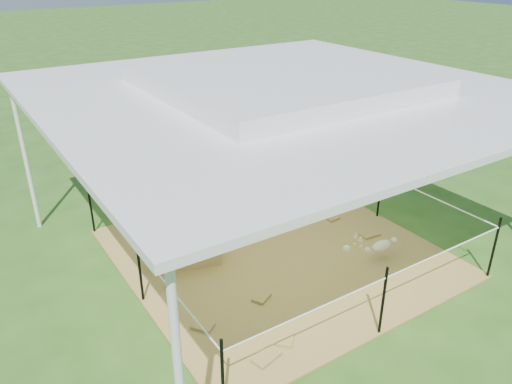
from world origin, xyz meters
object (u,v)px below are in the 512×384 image
picnic_table_near (166,100)px  trash_barrel (246,107)px  distant_person (188,91)px  green_bottle (168,281)px  picnic_table_far (252,84)px  woman (192,205)px  pony (238,208)px  foal (382,244)px  straw_bale (189,250)px

picnic_table_near → trash_barrel: bearing=-90.5°
trash_barrel → distant_person: size_ratio=0.77×
green_bottle → picnic_table_near: bearing=66.3°
picnic_table_far → woman: bearing=-120.6°
pony → picnic_table_near: (1.95, 7.45, -0.07)m
pony → green_bottle: bearing=134.7°
woman → picnic_table_far: size_ratio=0.70×
woman → pony: (1.05, 0.44, -0.55)m
woman → picnic_table_near: size_ratio=0.60×
green_bottle → trash_barrel: (5.09, 6.06, 0.33)m
trash_barrel → foal: bearing=-105.6°
picnic_table_far → foal: bearing=-105.1°
straw_bale → trash_barrel: (4.54, 5.61, 0.25)m
foal → trash_barrel: trash_barrel is taller
trash_barrel → distant_person: distant_person is taller
woman → picnic_table_near: 8.46m
woman → foal: woman is taller
woman → pony: woman is taller
green_bottle → foal: size_ratio=0.27×
foal → trash_barrel: size_ratio=0.99×
trash_barrel → picnic_table_far: bearing=54.7°
trash_barrel → woman: bearing=-128.4°
straw_bale → foal: foal is taller
woman → pony: bearing=126.6°
straw_bale → trash_barrel: 7.22m
woman → straw_bale: bearing=-75.9°
picnic_table_far → distant_person: distant_person is taller
green_bottle → picnic_table_far: size_ratio=0.16×
green_bottle → picnic_table_near: picnic_table_near is taller
green_bottle → woman: bearing=34.7°
straw_bale → picnic_table_near: size_ratio=0.50×
foal → picnic_table_far: size_ratio=0.61×
green_bottle → distant_person: distant_person is taller
picnic_table_near → foal: bearing=-126.1°
green_bottle → foal: (3.09, -1.10, 0.14)m
pony → picnic_table_near: 7.70m
trash_barrel → picnic_table_far: (1.98, 2.80, -0.16)m
trash_barrel → distant_person: bearing=113.5°
picnic_table_far → distant_person: bearing=-156.7°
straw_bale → picnic_table_far: picnic_table_far is taller
foal → distant_person: bearing=79.8°
pony → woman: bearing=129.7°
woman → picnic_table_far: 10.60m
woman → foal: size_ratio=1.15×
straw_bale → foal: (2.54, -1.55, 0.06)m
pony → picnic_table_near: pony is taller
straw_bale → trash_barrel: bearing=51.0°
green_bottle → picnic_table_far: picnic_table_far is taller
straw_bale → picnic_table_far: (6.52, 8.40, 0.09)m
pony → picnic_table_near: size_ratio=0.54×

